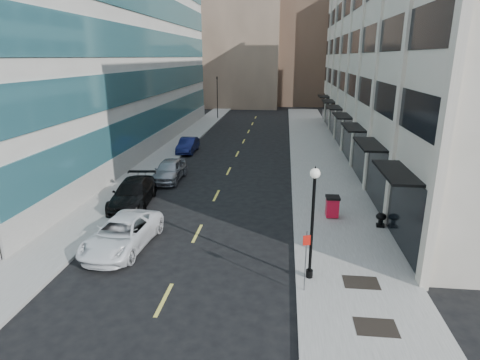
% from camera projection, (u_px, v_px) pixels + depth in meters
% --- Properties ---
extents(ground, '(160.00, 160.00, 0.00)m').
position_uv_depth(ground, '(147.00, 334.00, 13.30)').
color(ground, black).
rests_on(ground, ground).
extents(sidewalk_right, '(5.00, 80.00, 0.15)m').
position_uv_depth(sidewalk_right, '(323.00, 173.00, 31.49)').
color(sidewalk_right, gray).
rests_on(sidewalk_right, ground).
extents(sidewalk_left, '(3.00, 80.00, 0.15)m').
position_uv_depth(sidewalk_left, '(150.00, 168.00, 32.96)').
color(sidewalk_left, gray).
rests_on(sidewalk_left, ground).
extents(building_right, '(15.30, 46.50, 18.25)m').
position_uv_depth(building_right, '(433.00, 55.00, 34.52)').
color(building_right, beige).
rests_on(building_right, ground).
extents(building_left, '(16.14, 46.00, 20.00)m').
position_uv_depth(building_left, '(70.00, 44.00, 37.68)').
color(building_left, silver).
rests_on(building_left, ground).
extents(skyline_tan_near, '(14.00, 18.00, 28.00)m').
position_uv_depth(skyline_tan_near, '(242.00, 28.00, 74.19)').
color(skyline_tan_near, '#9B7F65').
rests_on(skyline_tan_near, ground).
extents(skyline_brown, '(12.00, 16.00, 34.00)m').
position_uv_depth(skyline_brown, '(307.00, 12.00, 75.86)').
color(skyline_brown, brown).
rests_on(skyline_brown, ground).
extents(skyline_tan_far, '(12.00, 14.00, 22.00)m').
position_uv_depth(skyline_tan_far, '(200.00, 46.00, 85.62)').
color(skyline_tan_far, '#9B7F65').
rests_on(skyline_tan_far, ground).
extents(skyline_stone, '(10.00, 14.00, 20.00)m').
position_uv_depth(skyline_stone, '(364.00, 50.00, 71.17)').
color(skyline_stone, beige).
rests_on(skyline_stone, ground).
extents(grate_mid, '(1.40, 1.00, 0.01)m').
position_uv_depth(grate_mid, '(376.00, 327.00, 13.41)').
color(grate_mid, black).
rests_on(grate_mid, sidewalk_right).
extents(grate_far, '(1.40, 1.00, 0.01)m').
position_uv_depth(grate_far, '(361.00, 282.00, 16.07)').
color(grate_far, black).
rests_on(grate_far, sidewalk_right).
extents(road_centerline, '(0.15, 68.20, 0.01)m').
position_uv_depth(road_centerline, '(223.00, 182.00, 29.45)').
color(road_centerline, '#D8CC4C').
rests_on(road_centerline, ground).
extents(traffic_signal, '(0.66, 0.66, 6.98)m').
position_uv_depth(traffic_signal, '(217.00, 79.00, 57.79)').
color(traffic_signal, black).
rests_on(traffic_signal, ground).
extents(car_white_van, '(2.81, 5.43, 1.46)m').
position_uv_depth(car_white_van, '(122.00, 234.00, 19.12)').
color(car_white_van, white).
rests_on(car_white_van, ground).
extents(car_black_pickup, '(2.74, 5.57, 1.56)m').
position_uv_depth(car_black_pickup, '(133.00, 193.00, 24.66)').
color(car_black_pickup, black).
rests_on(car_black_pickup, ground).
extents(car_silver_sedan, '(1.86, 4.61, 1.57)m').
position_uv_depth(car_silver_sedan, '(169.00, 170.00, 29.65)').
color(car_silver_sedan, '#9B9DA3').
rests_on(car_silver_sedan, ground).
extents(car_blue_sedan, '(1.50, 4.22, 1.39)m').
position_uv_depth(car_blue_sedan, '(188.00, 145.00, 38.46)').
color(car_blue_sedan, '#13194A').
rests_on(car_blue_sedan, ground).
extents(trash_bin, '(0.78, 0.86, 1.23)m').
position_uv_depth(trash_bin, '(332.00, 206.00, 22.47)').
color(trash_bin, red).
rests_on(trash_bin, sidewalk_right).
extents(lamppost, '(0.40, 0.40, 4.75)m').
position_uv_depth(lamppost, '(313.00, 214.00, 15.65)').
color(lamppost, black).
rests_on(lamppost, sidewalk_right).
extents(sign_post, '(0.29, 0.11, 2.49)m').
position_uv_depth(sign_post, '(306.00, 253.00, 15.07)').
color(sign_post, slate).
rests_on(sign_post, sidewalk_right).
extents(urn_planter, '(0.55, 0.55, 0.76)m').
position_uv_depth(urn_planter, '(381.00, 218.00, 21.25)').
color(urn_planter, black).
rests_on(urn_planter, sidewalk_right).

